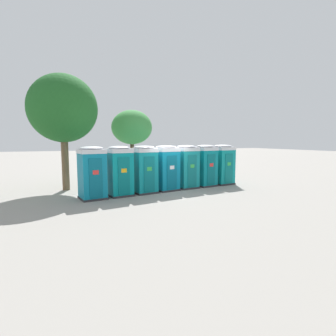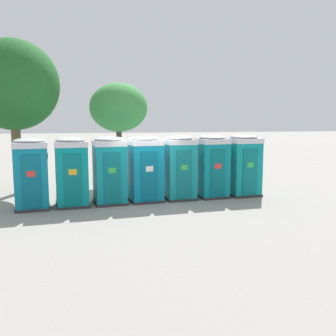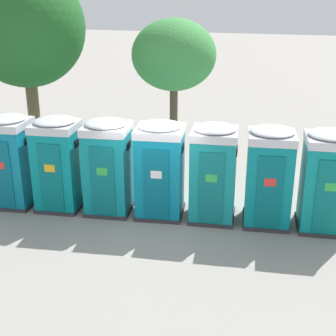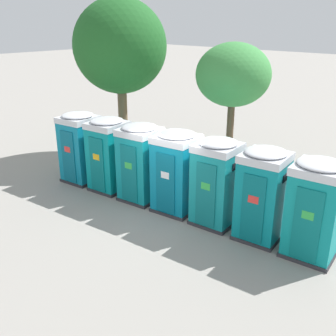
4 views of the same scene
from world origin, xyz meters
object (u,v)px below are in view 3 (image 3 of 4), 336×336
at_px(street_tree_1, 174,56).
at_px(street_tree_0, 25,28).
at_px(portapotty_6, 327,180).
at_px(portapotty_4, 213,172).
at_px(portapotty_0, 10,160).
at_px(portapotty_2, 108,166).
at_px(portapotty_5, 269,176).
at_px(portapotty_3, 160,169).
at_px(portapotty_1, 58,163).

bearing_deg(street_tree_1, street_tree_0, -159.73).
bearing_deg(portapotty_6, portapotty_4, -174.03).
relative_size(portapotty_0, portapotty_6, 1.00).
xyz_separation_m(portapotty_4, street_tree_0, (-6.57, 2.19, 3.26)).
distance_m(portapotty_0, portapotty_2, 2.78).
relative_size(portapotty_0, portapotty_5, 1.00).
distance_m(portapotty_6, street_tree_1, 6.54).
bearing_deg(portapotty_5, portapotty_4, -173.23).
relative_size(portapotty_4, street_tree_1, 0.52).
height_order(portapotty_0, portapotty_5, same).
distance_m(portapotty_3, portapotty_5, 2.78).
height_order(portapotty_1, street_tree_0, street_tree_0).
bearing_deg(portapotty_4, portapotty_0, -172.02).
bearing_deg(portapotty_5, portapotty_0, -172.26).
bearing_deg(portapotty_3, portapotty_0, -171.82).
xyz_separation_m(portapotty_1, street_tree_0, (-2.44, 2.76, 3.26)).
relative_size(portapotty_4, portapotty_5, 1.00).
distance_m(portapotty_3, portapotty_6, 4.17).
relative_size(portapotty_5, street_tree_1, 0.52).
relative_size(portapotty_1, portapotty_5, 1.00).
distance_m(portapotty_0, portapotty_6, 8.33).
distance_m(portapotty_4, street_tree_0, 7.66).
distance_m(portapotty_1, portapotty_6, 6.94).
bearing_deg(portapotty_2, portapotty_6, 6.94).
bearing_deg(street_tree_0, portapotty_4, -18.43).
bearing_deg(portapotty_2, portapotty_3, 8.47).
xyz_separation_m(portapotty_1, portapotty_4, (4.13, 0.57, -0.00)).
xyz_separation_m(portapotty_2, street_tree_1, (0.54, 4.18, 2.38)).
relative_size(portapotty_0, portapotty_1, 1.00).
distance_m(portapotty_4, portapotty_6, 2.78).
relative_size(street_tree_0, street_tree_1, 1.33).
xyz_separation_m(portapotty_0, street_tree_1, (3.29, 4.57, 2.38)).
bearing_deg(portapotty_1, portapotty_0, -171.64).
relative_size(portapotty_2, portapotty_4, 1.00).
height_order(portapotty_0, portapotty_2, same).
bearing_deg(portapotty_6, portapotty_3, -173.57).
relative_size(portapotty_2, portapotty_5, 1.00).
distance_m(portapotty_1, portapotty_2, 1.39).
xyz_separation_m(portapotty_2, street_tree_0, (-3.82, 2.57, 3.26)).
bearing_deg(portapotty_2, street_tree_1, 82.60).
relative_size(portapotty_2, street_tree_0, 0.39).
bearing_deg(street_tree_0, portapotty_3, -24.50).
distance_m(portapotty_2, portapotty_5, 4.17).
height_order(portapotty_1, portapotty_5, same).
height_order(portapotty_1, portapotty_3, same).
height_order(portapotty_2, portapotty_6, same).
xyz_separation_m(portapotty_2, portapotty_6, (5.51, 0.67, -0.00)).
bearing_deg(portapotty_3, street_tree_1, 101.79).
bearing_deg(portapotty_6, portapotty_5, -174.83).
height_order(portapotty_6, street_tree_0, street_tree_0).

